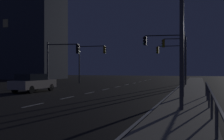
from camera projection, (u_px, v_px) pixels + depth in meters
The scene contains 14 objects.
ground_plane at pixel (92, 92), 22.81m from camera, with size 112.00×112.00×0.00m, color black.
sidewalk_right at pixel (190, 94), 20.33m from camera, with size 2.54×77.00×0.14m, color gray.
lane_markings_center at pixel (106, 89), 26.14m from camera, with size 0.14×50.00×0.01m.
lane_edge_line at pixel (175, 90), 25.56m from camera, with size 0.14×53.00×0.01m.
car at pixel (33, 82), 23.25m from camera, with size 2.04×4.49×1.57m.
traffic_light_near_left at pixel (176, 51), 31.67m from camera, with size 2.85×0.57×5.66m.
traffic_light_far_center at pixel (91, 56), 36.60m from camera, with size 4.03×0.34×5.32m.
traffic_light_mid_left at pixel (166, 49), 28.14m from camera, with size 4.29×0.77×5.62m.
traffic_light_near_right at pixel (62, 55), 28.77m from camera, with size 3.67×0.77×4.87m.
traffic_light_far_left at pixel (172, 55), 36.68m from camera, with size 4.11×0.34×5.23m.
street_lamp_corner at pixel (185, 8), 12.04m from camera, with size 1.35×0.99×7.76m.
street_lamp_far_end at pixel (178, 26), 17.75m from camera, with size 2.02×0.61×7.85m.
barrier_fence at pixel (212, 99), 10.00m from camera, with size 0.09×18.09×0.98m.
building_distant at pixel (15, 4), 54.67m from camera, with size 19.34×9.00×30.41m.
Camera 1 is at (8.68, -3.65, 2.01)m, focal length 43.09 mm.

